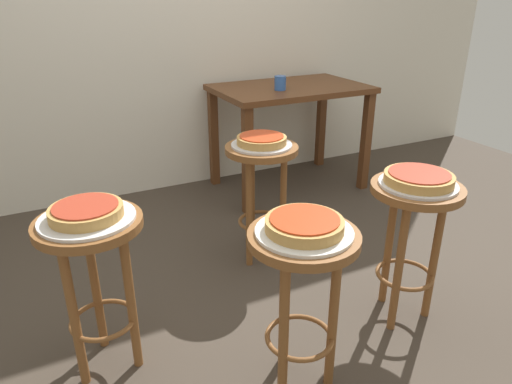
% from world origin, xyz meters
% --- Properties ---
extents(ground_plane, '(6.00, 6.00, 0.00)m').
position_xyz_m(ground_plane, '(0.00, 0.00, 0.00)').
color(ground_plane, '#42382D').
extents(stool_foreground, '(0.39, 0.39, 0.66)m').
position_xyz_m(stool_foreground, '(-0.24, -0.56, 0.49)').
color(stool_foreground, brown).
rests_on(stool_foreground, ground_plane).
extents(serving_plate_foreground, '(0.34, 0.34, 0.01)m').
position_xyz_m(serving_plate_foreground, '(-0.24, -0.56, 0.67)').
color(serving_plate_foreground, white).
rests_on(serving_plate_foreground, stool_foreground).
extents(pizza_foreground, '(0.27, 0.27, 0.05)m').
position_xyz_m(pizza_foreground, '(-0.24, -0.56, 0.70)').
color(pizza_foreground, tan).
rests_on(pizza_foreground, serving_plate_foreground).
extents(stool_middle, '(0.39, 0.39, 0.66)m').
position_xyz_m(stool_middle, '(0.41, -0.41, 0.49)').
color(stool_middle, brown).
rests_on(stool_middle, ground_plane).
extents(serving_plate_middle, '(0.33, 0.33, 0.01)m').
position_xyz_m(serving_plate_middle, '(0.41, -0.41, 0.67)').
color(serving_plate_middle, silver).
rests_on(serving_plate_middle, stool_middle).
extents(pizza_middle, '(0.29, 0.29, 0.05)m').
position_xyz_m(pizza_middle, '(0.41, -0.41, 0.70)').
color(pizza_middle, tan).
rests_on(pizza_middle, serving_plate_middle).
extents(stool_leftside, '(0.39, 0.39, 0.66)m').
position_xyz_m(stool_leftside, '(-0.88, -0.12, 0.49)').
color(stool_leftside, brown).
rests_on(stool_leftside, ground_plane).
extents(serving_plate_leftside, '(0.34, 0.34, 0.01)m').
position_xyz_m(serving_plate_leftside, '(-0.88, -0.12, 0.67)').
color(serving_plate_leftside, silver).
rests_on(serving_plate_leftside, stool_leftside).
extents(pizza_leftside, '(0.26, 0.26, 0.05)m').
position_xyz_m(pizza_leftside, '(-0.88, -0.12, 0.70)').
color(pizza_leftside, tan).
rests_on(pizza_leftside, serving_plate_leftside).
extents(stool_rear, '(0.39, 0.39, 0.66)m').
position_xyz_m(stool_rear, '(0.07, 0.36, 0.49)').
color(stool_rear, brown).
rests_on(stool_rear, ground_plane).
extents(serving_plate_rear, '(0.32, 0.32, 0.01)m').
position_xyz_m(serving_plate_rear, '(0.07, 0.36, 0.67)').
color(serving_plate_rear, silver).
rests_on(serving_plate_rear, stool_rear).
extents(pizza_rear, '(0.26, 0.26, 0.05)m').
position_xyz_m(pizza_rear, '(0.07, 0.36, 0.70)').
color(pizza_rear, tan).
rests_on(pizza_rear, serving_plate_rear).
extents(dining_table, '(1.08, 0.70, 0.78)m').
position_xyz_m(dining_table, '(0.74, 1.20, 0.66)').
color(dining_table, '#5B3319').
rests_on(dining_table, ground_plane).
extents(cup_near_edge, '(0.08, 0.08, 0.10)m').
position_xyz_m(cup_near_edge, '(0.60, 1.11, 0.83)').
color(cup_near_edge, '#3360B2').
rests_on(cup_near_edge, dining_table).
extents(condiment_shaker, '(0.04, 0.04, 0.08)m').
position_xyz_m(condiment_shaker, '(0.67, 1.19, 0.82)').
color(condiment_shaker, white).
rests_on(condiment_shaker, dining_table).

